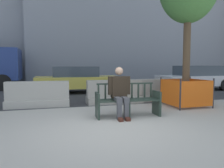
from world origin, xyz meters
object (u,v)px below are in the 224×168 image
jersey_barrier_left (38,96)px  car_taxi_near (77,79)px  jersey_barrier_right (160,92)px  car_sedan_far (196,78)px  construction_fence (186,92)px  seated_person (120,91)px  jersey_barrier_centre (115,94)px  street_bench (128,102)px

jersey_barrier_left → car_taxi_near: car_taxi_near is taller
jersey_barrier_right → car_sedan_far: bearing=36.6°
jersey_barrier_right → construction_fence: size_ratio=1.62×
jersey_barrier_left → car_sedan_far: bearing=19.3°
seated_person → car_taxi_near: 5.70m
jersey_barrier_centre → construction_fence: 2.45m
car_taxi_near → car_sedan_far: size_ratio=1.01×
jersey_barrier_left → construction_fence: 4.91m
jersey_barrier_right → car_taxi_near: (-2.81, 3.39, 0.33)m
jersey_barrier_right → car_sedan_far: (3.76, 2.80, 0.35)m
jersey_barrier_left → jersey_barrier_right: (4.57, 0.12, 0.00)m
jersey_barrier_right → seated_person: bearing=-136.9°
jersey_barrier_centre → car_sedan_far: bearing=27.5°
jersey_barrier_left → seated_person: bearing=-45.6°
jersey_barrier_centre → street_bench: bearing=-97.4°
car_taxi_near → street_bench: bearing=-83.9°
street_bench → construction_fence: 2.55m
jersey_barrier_centre → car_sedan_far: car_sedan_far is taller
seated_person → construction_fence: 2.79m
jersey_barrier_left → car_taxi_near: 3.94m
car_taxi_near → car_sedan_far: car_sedan_far is taller
construction_fence → car_sedan_far: (3.58, 4.17, 0.21)m
jersey_barrier_left → jersey_barrier_right: same height
car_taxi_near → car_sedan_far: bearing=-5.2°
street_bench → jersey_barrier_right: bearing=45.4°
seated_person → car_sedan_far: 8.02m
street_bench → jersey_barrier_right: (2.21, 2.25, -0.06)m
jersey_barrier_right → car_taxi_near: 4.42m
car_sedan_far → construction_fence: bearing=-130.6°
jersey_barrier_centre → car_sedan_far: 6.43m
jersey_barrier_centre → jersey_barrier_right: (1.94, 0.17, 0.00)m
jersey_barrier_centre → jersey_barrier_right: same height
seated_person → jersey_barrier_left: seated_person is taller
jersey_barrier_centre → construction_fence: size_ratio=1.61×
jersey_barrier_centre → seated_person: bearing=-103.4°
construction_fence → car_taxi_near: bearing=122.1°
jersey_barrier_right → jersey_barrier_centre: bearing=-175.1°
jersey_barrier_centre → jersey_barrier_left: (-2.63, 0.04, 0.00)m
street_bench → jersey_barrier_left: bearing=137.9°
street_bench → construction_fence: size_ratio=1.37×
jersey_barrier_right → jersey_barrier_left: bearing=-178.5°
jersey_barrier_right → construction_fence: 1.39m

